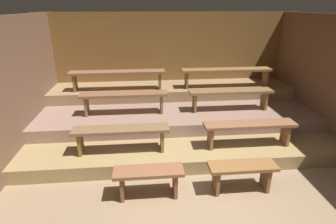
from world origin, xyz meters
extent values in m
cube|color=#8B7256|center=(0.00, 2.28, -0.04)|extent=(6.71, 5.36, 0.08)
cube|color=brown|center=(0.00, 4.59, 1.25)|extent=(6.71, 0.06, 2.50)
cube|color=brown|center=(-2.98, 2.28, 1.25)|extent=(0.06, 5.36, 2.50)
cube|color=brown|center=(2.98, 2.28, 1.25)|extent=(0.06, 5.36, 2.50)
cube|color=#967C4E|center=(0.00, 2.90, 0.13)|extent=(5.91, 3.33, 0.25)
cube|color=#917061|center=(0.00, 3.35, 0.38)|extent=(5.91, 2.43, 0.25)
cube|color=#90724F|center=(0.00, 4.02, 0.63)|extent=(5.91, 1.10, 0.25)
cube|color=brown|center=(-0.70, 0.79, 0.43)|extent=(1.01, 0.33, 0.05)
cube|color=brown|center=(-1.08, 0.79, 0.20)|extent=(0.05, 0.26, 0.40)
cube|color=brown|center=(-0.31, 0.79, 0.20)|extent=(0.05, 0.26, 0.40)
cube|color=brown|center=(0.70, 0.79, 0.43)|extent=(1.01, 0.33, 0.05)
cube|color=brown|center=(0.31, 0.79, 0.20)|extent=(0.05, 0.26, 0.40)
cube|color=brown|center=(1.08, 0.79, 0.20)|extent=(0.05, 0.26, 0.40)
cube|color=brown|center=(-1.14, 1.71, 0.68)|extent=(1.64, 0.33, 0.05)
cube|color=brown|center=(-1.84, 1.71, 0.45)|extent=(0.05, 0.26, 0.40)
cube|color=brown|center=(-0.43, 1.71, 0.45)|extent=(0.05, 0.26, 0.40)
cube|color=brown|center=(1.14, 1.71, 0.68)|extent=(1.64, 0.33, 0.05)
cube|color=brown|center=(0.43, 1.71, 0.45)|extent=(0.05, 0.26, 0.40)
cube|color=brown|center=(1.84, 1.71, 0.45)|extent=(0.05, 0.26, 0.40)
cube|color=brown|center=(-1.14, 2.88, 0.93)|extent=(1.80, 0.33, 0.05)
cube|color=brown|center=(-1.92, 2.88, 0.71)|extent=(0.05, 0.26, 0.40)
cube|color=brown|center=(-0.36, 2.88, 0.71)|extent=(0.05, 0.26, 0.40)
cube|color=brown|center=(1.14, 2.88, 0.93)|extent=(1.80, 0.33, 0.05)
cube|color=brown|center=(0.36, 2.88, 0.71)|extent=(0.05, 0.26, 0.40)
cube|color=brown|center=(1.92, 2.88, 0.71)|extent=(0.05, 0.26, 0.40)
cube|color=brown|center=(-1.32, 3.80, 1.18)|extent=(2.24, 0.33, 0.05)
cube|color=brown|center=(-2.32, 3.80, 0.96)|extent=(0.05, 0.26, 0.40)
cube|color=brown|center=(-0.33, 3.80, 0.96)|extent=(0.05, 0.26, 0.40)
cube|color=brown|center=(1.32, 3.80, 1.18)|extent=(2.24, 0.33, 0.05)
cube|color=brown|center=(0.33, 3.80, 0.96)|extent=(0.05, 0.26, 0.40)
cube|color=brown|center=(2.32, 3.80, 0.96)|extent=(0.05, 0.26, 0.40)
camera|label=1|loc=(-0.73, -2.49, 2.65)|focal=28.77mm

